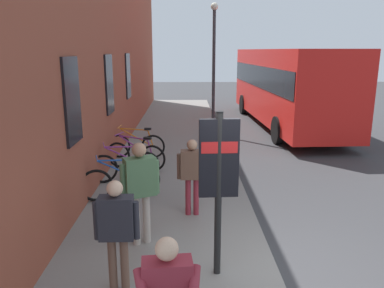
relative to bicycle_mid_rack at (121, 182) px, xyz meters
The scene contains 13 objects.
ground 4.95m from the bicycle_mid_rack, 50.62° to the right, with size 60.00×60.00×0.00m, color #38383A.
sidewalk_pavement 5.25m from the bicycle_mid_rack, 11.65° to the right, with size 24.00×3.50×0.12m, color gray.
station_facade 7.00m from the bicycle_mid_rack, ahead, with size 22.00×0.65×7.55m.
bicycle_mid_rack is the anchor object (origin of this frame).
bicycle_under_window 1.17m from the bicycle_mid_rack, ahead, with size 0.63×1.72×0.97m.
bicycle_end_of_row 2.14m from the bicycle_mid_rack, ahead, with size 0.70×1.69×0.97m.
bicycle_by_door 3.28m from the bicycle_mid_rack, ahead, with size 0.48×1.77×0.97m.
transit_info_sign 3.68m from the bicycle_mid_rack, 147.27° to the right, with size 0.12×0.55×2.40m.
city_bus 10.71m from the bicycle_mid_rack, 33.15° to the right, with size 10.59×2.95×3.35m.
pedestrian_by_facade 2.22m from the bicycle_mid_rack, 161.41° to the right, with size 0.44×0.61×1.75m.
pedestrian_near_bus 1.85m from the bicycle_mid_rack, 119.19° to the right, with size 0.23×0.59×1.53m.
pedestrian_crossing_street 3.40m from the bicycle_mid_rack, behind, with size 0.23×0.60×1.58m.
street_lamp 7.89m from the bicycle_mid_rack, 19.60° to the right, with size 0.28×0.28×4.91m.
Camera 1 is at (-5.03, 1.38, 3.31)m, focal length 35.63 mm.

